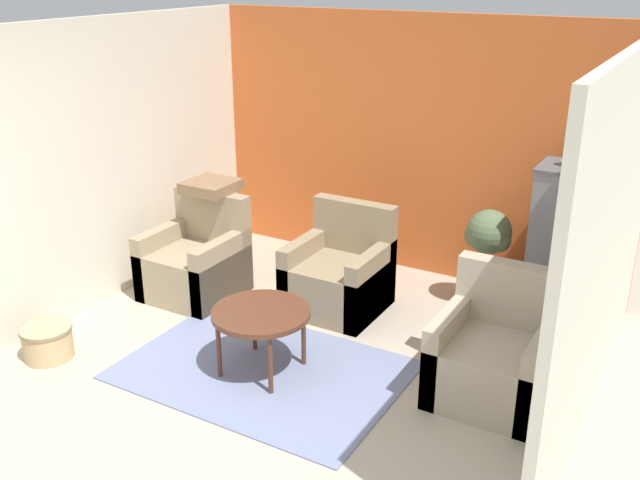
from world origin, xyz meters
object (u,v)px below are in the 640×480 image
object	(u,v)px
potted_plant	(488,244)
coffee_table	(261,316)
armchair_right	(495,358)
parrot	(573,153)
armchair_left	(196,264)
wicker_basket	(47,341)
armchair_middle	(339,276)
birdcage	(561,249)

from	to	relation	value
potted_plant	coffee_table	bearing A→B (deg)	-119.66
armchair_right	parrot	bearing A→B (deg)	85.76
armchair_left	potted_plant	xyz separation A→B (m)	(2.37, 1.09, 0.29)
parrot	wicker_basket	size ratio (longest dim) A/B	0.62
parrot	potted_plant	xyz separation A→B (m)	(-0.61, -0.02, -0.89)
armchair_right	armchair_middle	distance (m)	1.74
coffee_table	potted_plant	size ratio (longest dim) A/B	0.81
wicker_basket	potted_plant	bearing A→B (deg)	44.17
wicker_basket	armchair_right	bearing A→B (deg)	21.06
coffee_table	birdcage	bearing A→B (deg)	48.57
armchair_right	potted_plant	size ratio (longest dim) A/B	1.02
coffee_table	armchair_right	xyz separation A→B (m)	(1.60, 0.55, -0.16)
coffee_table	birdcage	size ratio (longest dim) A/B	0.53
armchair_right	wicker_basket	xyz separation A→B (m)	(-3.16, -1.22, -0.16)
armchair_left	wicker_basket	world-z (taller)	armchair_left
armchair_right	wicker_basket	bearing A→B (deg)	-158.94
birdcage	parrot	distance (m)	0.82
coffee_table	wicker_basket	bearing A→B (deg)	-156.95
armchair_middle	wicker_basket	xyz separation A→B (m)	(-1.55, -1.89, -0.16)
armchair_left	potted_plant	world-z (taller)	armchair_left
armchair_middle	wicker_basket	distance (m)	2.45
potted_plant	armchair_middle	bearing A→B (deg)	-148.00
armchair_right	armchair_middle	xyz separation A→B (m)	(-1.60, 0.67, 0.00)
coffee_table	wicker_basket	xyz separation A→B (m)	(-1.56, -0.67, -0.32)
birdcage	parrot	xyz separation A→B (m)	(-0.00, 0.00, 0.82)
armchair_left	birdcage	bearing A→B (deg)	20.41
coffee_table	armchair_middle	distance (m)	1.23
coffee_table	armchair_right	size ratio (longest dim) A/B	0.80
armchair_left	potted_plant	distance (m)	2.63
armchair_left	armchair_right	bearing A→B (deg)	-5.23
coffee_table	armchair_left	bearing A→B (deg)	147.62
armchair_left	birdcage	size ratio (longest dim) A/B	0.67
armchair_left	potted_plant	bearing A→B (deg)	24.78
potted_plant	parrot	bearing A→B (deg)	1.60
parrot	armchair_right	bearing A→B (deg)	-94.24
armchair_left	armchair_right	xyz separation A→B (m)	(2.88, -0.26, 0.00)
potted_plant	armchair_right	bearing A→B (deg)	-69.48
parrot	potted_plant	world-z (taller)	parrot
armchair_middle	parrot	xyz separation A→B (m)	(1.71, 0.70, 1.18)
armchair_left	birdcage	world-z (taller)	birdcage
birdcage	wicker_basket	size ratio (longest dim) A/B	3.47
armchair_right	armchair_left	bearing A→B (deg)	174.77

